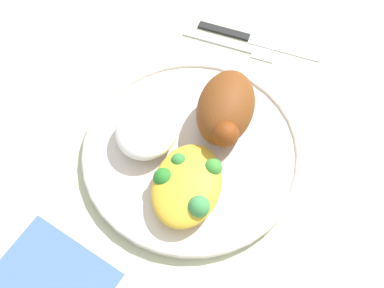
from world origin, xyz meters
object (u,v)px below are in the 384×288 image
Objects in this scene: knife at (248,37)px; napkin at (54,277)px; plate at (192,151)px; rice_pile at (148,128)px; roasted_chicken at (226,109)px; fork at (234,46)px; mac_cheese_with_broccoli at (187,185)px.

knife reaches higher than napkin.
rice_pile is (-0.00, -0.06, 0.03)m from plate.
knife is at bearing -178.84° from roasted_chicken.
fork is at bearing 176.84° from plate.
rice_pile reaches higher than fork.
mac_cheese_with_broccoli is at bearing 0.06° from fork.
roasted_chicken is at bearing 1.16° from knife.
napkin is (0.41, -0.13, -0.00)m from knife.
rice_pile is 0.66× the size of napkin.
roasted_chicken is at bearing 117.27° from rice_pile.
plate is 0.07m from roasted_chicken.
roasted_chicken is 0.17m from knife.
plate reaches higher than napkin.
rice_pile is at bearing -22.09° from knife.
rice_pile is 0.61× the size of fork.
napkin is (0.20, -0.05, -0.03)m from rice_pile.
fork is (-0.19, 0.01, -0.01)m from plate.
fork is (-0.25, -0.00, -0.03)m from mac_cheese_with_broccoli.
mac_cheese_with_broccoli is at bearing -10.36° from roasted_chicken.
napkin is at bearing -18.13° from knife.
knife is at bearing 143.40° from fork.
fork is 0.03m from knife.
knife is at bearing 172.82° from plate.
plate is 0.22m from napkin.
roasted_chicken reaches higher than rice_pile.
knife reaches higher than fork.
knife is (-0.21, 0.09, -0.03)m from rice_pile.
roasted_chicken reaches higher than knife.
rice_pile reaches higher than napkin.
knife is 1.45× the size of napkin.
mac_cheese_with_broccoli reaches higher than knife.
napkin is at bearing -40.50° from mac_cheese_with_broccoli.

